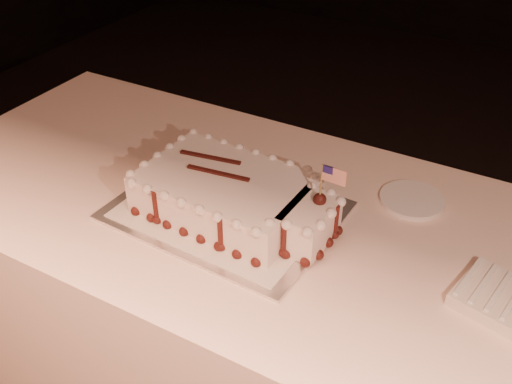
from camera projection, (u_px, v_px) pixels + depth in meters
The scene contains 6 objects.
room_shell at pixel (220, 54), 0.41m from camera, with size 6.10×8.10×2.90m.
banquet_table at pixel (362, 363), 1.43m from camera, with size 2.40×0.80×0.75m, color #FFD7C5.
cake_board at pixel (226, 210), 1.32m from camera, with size 0.50×0.37×0.01m, color beige.
doily at pixel (226, 209), 1.32m from camera, with size 0.44×0.34×0.00m, color silver.
sheet_cake at pixel (235, 196), 1.28m from camera, with size 0.48×0.29×0.19m.
side_plate at pixel (412, 200), 1.35m from camera, with size 0.15×0.15×0.01m, color white.
Camera 1 is at (0.21, -0.33, 1.56)m, focal length 40.00 mm.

